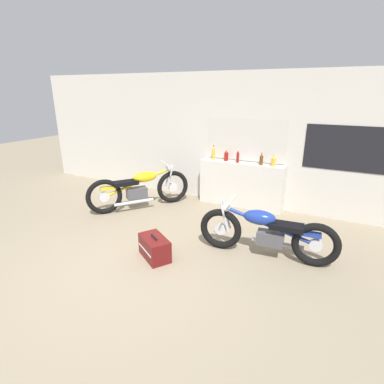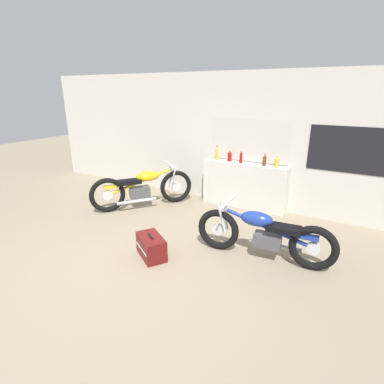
% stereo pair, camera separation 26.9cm
% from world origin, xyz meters
% --- Properties ---
extents(ground_plane, '(24.00, 24.00, 0.00)m').
position_xyz_m(ground_plane, '(0.00, 0.00, 0.00)').
color(ground_plane, gray).
extents(wall_back, '(10.00, 0.07, 2.80)m').
position_xyz_m(wall_back, '(0.03, 3.36, 1.40)').
color(wall_back, silver).
rests_on(wall_back, ground_plane).
extents(sill_counter, '(1.82, 0.28, 0.97)m').
position_xyz_m(sill_counter, '(0.67, 3.18, 0.49)').
color(sill_counter, silver).
rests_on(sill_counter, ground_plane).
extents(bottle_leftmost, '(0.07, 0.07, 0.32)m').
position_xyz_m(bottle_leftmost, '(0.02, 3.17, 1.11)').
color(bottle_leftmost, gold).
rests_on(bottle_leftmost, sill_counter).
extents(bottle_left_center, '(0.09, 0.09, 0.24)m').
position_xyz_m(bottle_left_center, '(0.31, 3.19, 1.08)').
color(bottle_left_center, maroon).
rests_on(bottle_left_center, sill_counter).
extents(bottle_center, '(0.06, 0.06, 0.28)m').
position_xyz_m(bottle_center, '(0.59, 3.14, 1.10)').
color(bottle_center, maroon).
rests_on(bottle_center, sill_counter).
extents(bottle_right_center, '(0.07, 0.07, 0.25)m').
position_xyz_m(bottle_right_center, '(1.09, 3.16, 1.08)').
color(bottle_right_center, '#5B3814').
rests_on(bottle_right_center, sill_counter).
extents(bottle_rightmost, '(0.08, 0.08, 0.23)m').
position_xyz_m(bottle_rightmost, '(1.33, 3.16, 1.07)').
color(bottle_rightmost, gold).
rests_on(bottle_rightmost, sill_counter).
extents(motorcycle_blue, '(2.08, 0.64, 0.83)m').
position_xyz_m(motorcycle_blue, '(1.69, 1.31, 0.40)').
color(motorcycle_blue, black).
rests_on(motorcycle_blue, ground_plane).
extents(motorcycle_yellow, '(1.43, 1.84, 0.92)m').
position_xyz_m(motorcycle_yellow, '(-1.20, 2.09, 0.44)').
color(motorcycle_yellow, black).
rests_on(motorcycle_yellow, ground_plane).
extents(hard_case_darkred, '(0.63, 0.56, 0.36)m').
position_xyz_m(hard_case_darkred, '(0.21, 0.51, 0.17)').
color(hard_case_darkred, maroon).
rests_on(hard_case_darkred, ground_plane).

